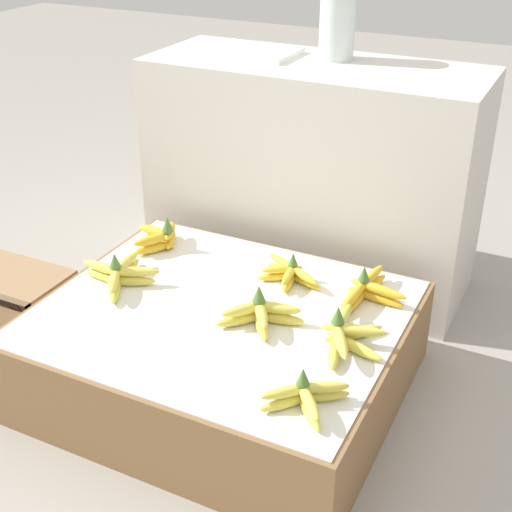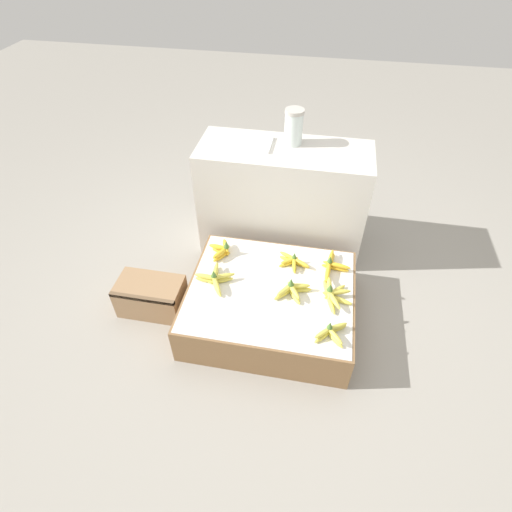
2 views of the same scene
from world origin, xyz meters
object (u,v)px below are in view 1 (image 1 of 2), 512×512
banana_bunch_middle_midright (260,314)px  banana_bunch_back_right (367,290)px  wooden_crate (7,303)px  banana_bunch_front_right (306,397)px  banana_bunch_back_left (161,237)px  banana_bunch_middle_left (119,274)px  foam_tray_white (255,52)px  banana_bunch_middle_right (345,334)px  banana_bunch_back_midright (289,273)px  glass_jar (337,24)px

banana_bunch_middle_midright → banana_bunch_back_right: size_ratio=0.78×
wooden_crate → banana_bunch_middle_midright: banana_bunch_middle_midright is taller
banana_bunch_front_right → banana_bunch_back_left: (-0.70, 0.50, 0.01)m
banana_bunch_front_right → banana_bunch_back_left: 0.86m
banana_bunch_middle_left → foam_tray_white: size_ratio=0.92×
banana_bunch_middle_right → foam_tray_white: foam_tray_white is taller
banana_bunch_middle_left → banana_bunch_back_right: 0.69m
banana_bunch_middle_right → banana_bunch_middle_midright: bearing=-176.7°
banana_bunch_middle_left → banana_bunch_back_midright: bearing=27.8°
banana_bunch_back_left → banana_bunch_back_midright: size_ratio=0.97×
banana_bunch_back_left → foam_tray_white: 0.69m
banana_bunch_middle_midright → banana_bunch_back_left: (-0.47, 0.25, 0.00)m
wooden_crate → banana_bunch_middle_right: 1.09m
banana_bunch_middle_left → banana_bunch_back_midright: size_ratio=1.22×
banana_bunch_middle_left → banana_bunch_back_midright: 0.48m
banana_bunch_back_midright → banana_bunch_back_right: bearing=0.6°
banana_bunch_middle_right → banana_bunch_back_left: banana_bunch_back_left is taller
banana_bunch_middle_midright → foam_tray_white: bearing=117.2°
banana_bunch_middle_left → banana_bunch_back_left: bearing=93.9°
glass_jar → banana_bunch_back_right: bearing=-59.6°
wooden_crate → banana_bunch_back_right: 1.11m
banana_bunch_middle_midright → banana_bunch_middle_right: 0.22m
banana_bunch_back_left → banana_bunch_back_right: size_ratio=0.71×
banana_bunch_middle_right → banana_bunch_back_midright: size_ratio=1.24×
banana_bunch_back_midright → banana_bunch_middle_left: bearing=-152.2°
banana_bunch_back_midright → glass_jar: (-0.10, 0.57, 0.59)m
glass_jar → wooden_crate: bearing=-130.5°
banana_bunch_back_midright → glass_jar: 0.82m
banana_bunch_front_right → banana_bunch_middle_midright: 0.34m
banana_bunch_back_midright → banana_bunch_back_left: bearing=178.1°
banana_bunch_middle_midright → banana_bunch_back_midright: (-0.02, 0.24, -0.01)m
banana_bunch_front_right → banana_bunch_middle_left: 0.73m
banana_bunch_middle_left → banana_bunch_back_midright: banana_bunch_middle_left is taller
banana_bunch_middle_left → banana_bunch_middle_right: 0.67m
banana_bunch_front_right → banana_bunch_back_right: 0.49m
wooden_crate → banana_bunch_back_left: banana_bunch_back_left is taller
banana_bunch_middle_midright → banana_bunch_back_midright: 0.24m
banana_bunch_middle_midright → banana_bunch_middle_right: size_ratio=0.85×
banana_bunch_middle_left → banana_bunch_middle_right: bearing=0.2°
wooden_crate → banana_bunch_back_right: banana_bunch_back_right is taller
wooden_crate → banana_bunch_front_right: bearing=-10.4°
banana_bunch_back_midright → glass_jar: bearing=100.1°
banana_bunch_back_midright → banana_bunch_back_right: 0.23m
banana_bunch_back_right → glass_jar: glass_jar is taller
wooden_crate → banana_bunch_front_right: banana_bunch_front_right is taller
banana_bunch_middle_left → glass_jar: size_ratio=1.12×
wooden_crate → banana_bunch_back_left: (0.38, 0.30, 0.18)m
wooden_crate → glass_jar: bearing=49.5°
banana_bunch_middle_right → banana_bunch_back_left: size_ratio=1.29×
banana_bunch_middle_right → banana_bunch_middle_left: bearing=-179.8°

